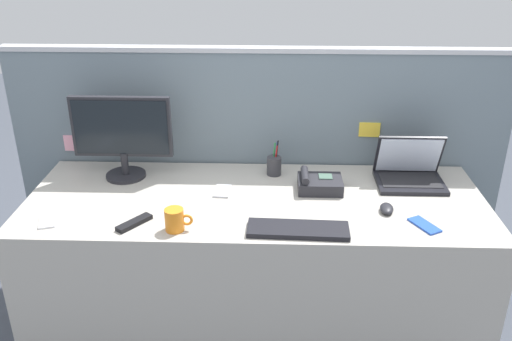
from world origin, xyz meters
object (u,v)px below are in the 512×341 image
Objects in this scene: desktop_monitor at (122,133)px; pen_cup at (274,165)px; desk_phone at (319,183)px; keyboard_main at (298,229)px; tv_remote at (134,223)px; cell_phone_white_slab at (48,220)px; cell_phone_blue_case at (424,225)px; coffee_mug at (175,220)px; computer_mouse_right_hand at (387,209)px; laptop at (409,171)px; cell_phone_silver_slab at (222,191)px.

pen_cup is (0.75, 0.04, -0.18)m from desktop_monitor.
desk_phone is 0.50× the size of keyboard_main.
desktop_monitor is 2.89× the size of tv_remote.
desktop_monitor is 0.57m from cell_phone_white_slab.
desktop_monitor reaches higher than cell_phone_blue_case.
tv_remote is (-0.81, -0.36, -0.02)m from desk_phone.
desktop_monitor is 1.00m from desk_phone.
desk_phone reaches higher than keyboard_main.
pen_cup is 1.11m from cell_phone_white_slab.
cell_phone_blue_case is 1.24× the size of coffee_mug.
pen_cup is at bearing 150.41° from computer_mouse_right_hand.
laptop is 2.75× the size of coffee_mug.
desktop_monitor reaches higher than tv_remote.
desk_phone is (0.97, -0.12, -0.20)m from desktop_monitor.
desktop_monitor is 0.56m from tv_remote.
coffee_mug is at bearing -161.11° from computer_mouse_right_hand.
desk_phone reaches higher than cell_phone_blue_case.
pen_cup reaches higher than cell_phone_blue_case.
desktop_monitor is 1.49m from cell_phone_blue_case.
cell_phone_white_slab is (-1.49, -0.13, -0.01)m from computer_mouse_right_hand.
keyboard_main is 2.90× the size of cell_phone_blue_case.
desktop_monitor reaches higher than coffee_mug.
computer_mouse_right_hand is at bearing -36.84° from pen_cup.
cell_phone_blue_case is at bearing -15.56° from cell_phone_silver_slab.
desktop_monitor reaches higher than cell_phone_silver_slab.
cell_phone_white_slab is at bearing -116.46° from desktop_monitor.
cell_phone_blue_case is 1.63m from cell_phone_white_slab.
laptop reaches higher than coffee_mug.
laptop is 1.71m from cell_phone_white_slab.
cell_phone_silver_slab is at bearing 4.68° from cell_phone_white_slab.
cell_phone_white_slab is (-0.98, -0.51, -0.05)m from pen_cup.
desktop_monitor reaches higher than cell_phone_white_slab.
cell_phone_blue_case is (0.14, -0.12, -0.01)m from computer_mouse_right_hand.
desktop_monitor is at bearing -176.63° from pen_cup.
computer_mouse_right_hand is 0.68× the size of cell_phone_blue_case.
cell_phone_white_slab is (-1.20, -0.34, -0.03)m from desk_phone.
laptop reaches higher than tv_remote.
laptop is 3.26× the size of computer_mouse_right_hand.
computer_mouse_right_hand is at bearing -35.98° from desk_phone.
coffee_mug is at bearing -126.05° from pen_cup.
pen_cup is 1.09× the size of tv_remote.
desktop_monitor is 1.16× the size of keyboard_main.
desk_phone reaches higher than cell_phone_silver_slab.
laptop is 0.77× the size of keyboard_main.
desk_phone is 1.43× the size of cell_phone_white_slab.
computer_mouse_right_hand is (-0.16, -0.31, -0.04)m from laptop.
desk_phone is 0.89m from tv_remote.
laptop reaches higher than cell_phone_blue_case.
keyboard_main is at bearing -31.37° from desktop_monitor.
laptop is 1.92× the size of tv_remote.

